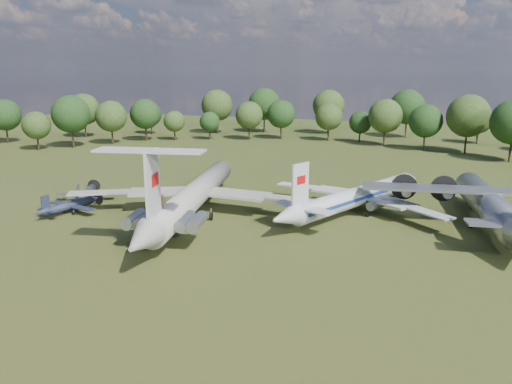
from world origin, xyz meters
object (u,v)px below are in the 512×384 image
(small_prop_west, at_px, (70,207))
(small_prop_northwest, at_px, (86,195))
(tu104_jet, at_px, (358,200))
(il62_airliner, at_px, (195,199))
(person_on_il62, at_px, (163,201))
(an12_transport, at_px, (489,209))

(small_prop_west, distance_m, small_prop_northwest, 7.52)
(tu104_jet, bearing_deg, small_prop_west, -134.73)
(small_prop_northwest, bearing_deg, il62_airliner, -28.07)
(il62_airliner, relative_size, person_on_il62, 27.82)
(il62_airliner, relative_size, tu104_jet, 1.27)
(tu104_jet, relative_size, small_prop_west, 3.21)
(il62_airliner, bearing_deg, small_prop_west, -175.18)
(small_prop_northwest, bearing_deg, an12_transport, -17.17)
(il62_airliner, bearing_deg, tu104_jet, 12.31)
(il62_airliner, height_order, small_prop_west, il62_airliner)
(tu104_jet, distance_m, person_on_il62, 32.44)
(il62_airliner, xyz_separation_m, person_on_il62, (2.91, -14.28, 3.56))
(il62_airliner, bearing_deg, person_on_il62, -90.00)
(person_on_il62, bearing_deg, an12_transport, -154.96)
(tu104_jet, distance_m, an12_transport, 18.84)
(il62_airliner, xyz_separation_m, small_prop_west, (-19.19, -5.62, -1.65))
(tu104_jet, relative_size, an12_transport, 1.05)
(il62_airliner, height_order, tu104_jet, il62_airliner)
(small_prop_west, bearing_deg, an12_transport, 25.69)
(an12_transport, xyz_separation_m, small_prop_west, (-61.56, -15.00, -1.68))
(small_prop_west, bearing_deg, small_prop_northwest, 121.63)
(an12_transport, height_order, small_prop_west, an12_transport)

